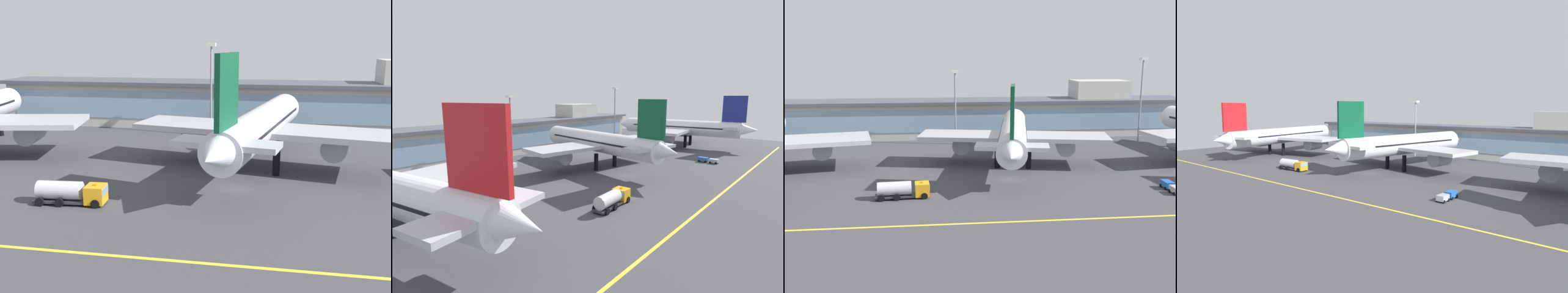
{
  "view_description": "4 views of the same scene",
  "coord_description": "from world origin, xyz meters",
  "views": [
    {
      "loc": [
        5.14,
        -59.65,
        19.79
      ],
      "look_at": [
        -7.48,
        10.81,
        3.24
      ],
      "focal_mm": 41.88,
      "sensor_mm": 36.0,
      "label": 1
    },
    {
      "loc": [
        -60.39,
        -38.18,
        19.16
      ],
      "look_at": [
        -3.69,
        9.58,
        6.61
      ],
      "focal_mm": 27.32,
      "sensor_mm": 36.0,
      "label": 2
    },
    {
      "loc": [
        -14.23,
        -81.88,
        23.89
      ],
      "look_at": [
        -5.51,
        1.08,
        6.36
      ],
      "focal_mm": 40.99,
      "sensor_mm": 36.0,
      "label": 3
    },
    {
      "loc": [
        55.39,
        -66.29,
        16.86
      ],
      "look_at": [
        -5.54,
        7.73,
        6.02
      ],
      "focal_mm": 31.15,
      "sensor_mm": 36.0,
      "label": 4
    }
  ],
  "objects": [
    {
      "name": "ground_plane",
      "position": [
        0.0,
        0.0,
        0.0
      ],
      "size": [
        180.0,
        180.0,
        0.0
      ],
      "primitive_type": "plane",
      "color": "#424247"
    },
    {
      "name": "taxiway_centreline_stripe",
      "position": [
        0.0,
        -22.0,
        0.01
      ],
      "size": [
        144.0,
        0.5,
        0.01
      ],
      "primitive_type": "cube",
      "color": "yellow",
      "rests_on": "ground"
    },
    {
      "name": "terminal_building",
      "position": [
        2.07,
        47.14,
        5.83
      ],
      "size": [
        121.88,
        14.0,
        15.85
      ],
      "color": "beige",
      "rests_on": "ground"
    },
    {
      "name": "airliner_near_left",
      "position": [
        -49.46,
        8.94,
        6.77
      ],
      "size": [
        45.41,
        57.51,
        18.54
      ],
      "rotation": [
        0.0,
        0.0,
        1.76
      ],
      "color": "black",
      "rests_on": "ground"
    },
    {
      "name": "airliner_near_right",
      "position": [
        2.75,
        11.25,
        6.78
      ],
      "size": [
        41.49,
        50.64,
        18.54
      ],
      "rotation": [
        0.0,
        0.0,
        1.38
      ],
      "color": "black",
      "rests_on": "ground"
    },
    {
      "name": "fuel_tanker_truck",
      "position": [
        -19.37,
        -9.39,
        1.51
      ],
      "size": [
        9.2,
        3.49,
        2.9
      ],
      "rotation": [
        0.0,
        0.0,
        0.07
      ],
      "color": "black",
      "rests_on": "ground"
    },
    {
      "name": "baggage_tug_near",
      "position": [
        27.23,
        -10.33,
        0.79
      ],
      "size": [
        1.8,
        5.63,
        1.4
      ],
      "rotation": [
        0.0,
        0.0,
        1.55
      ],
      "color": "black",
      "rests_on": "ground"
    },
    {
      "name": "apron_light_mast_centre",
      "position": [
        -8.51,
        35.05,
        13.14
      ],
      "size": [
        1.8,
        1.8,
        19.5
      ],
      "color": "gray",
      "rests_on": "ground"
    }
  ]
}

